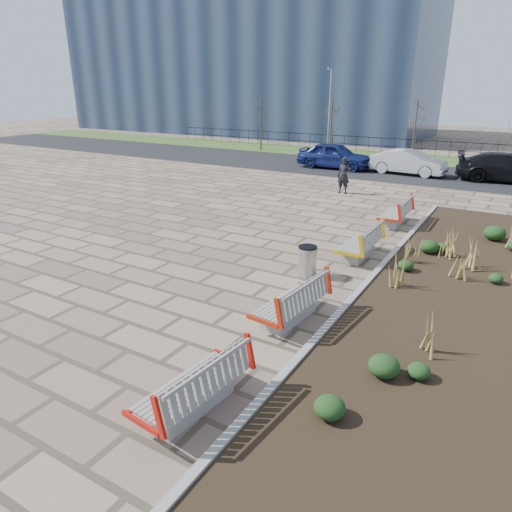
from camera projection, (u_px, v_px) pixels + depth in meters
The scene contains 20 objects.
ground at pixel (129, 323), 10.11m from camera, with size 120.00×120.00×0.00m, color #827059.
planting_bed at pixel (465, 299), 11.13m from camera, with size 4.50×18.00×0.10m, color black.
planting_curb at pixel (371, 278), 12.23m from camera, with size 0.16×18.00×0.15m, color gray.
grass_verge_far at pixel (416, 159), 32.65m from camera, with size 80.00×5.00×0.04m, color #33511E.
road at pixel (393, 172), 27.82m from camera, with size 80.00×7.00×0.02m, color black.
bench_a at pixel (191, 383), 7.24m from camera, with size 0.90×2.10×1.00m, color red, non-canonical shape.
bench_b at pixel (289, 300), 10.03m from camera, with size 0.90×2.10×1.00m, color #B01F0B, non-canonical shape.
bench_c at pixel (359, 242), 13.80m from camera, with size 0.90×2.10×1.00m, color #D3A20B, non-canonical shape.
bench_d at pixel (395, 212), 17.10m from camera, with size 0.90×2.10×1.00m, color #B51E0C, non-canonical shape.
litter_bin at pixel (307, 262), 12.42m from camera, with size 0.50×0.50×0.85m, color #B2B2B7.
pedestrian at pixel (344, 176), 21.96m from camera, with size 0.63×0.41×1.73m, color black.
car_blue at pixel (335, 156), 28.65m from camera, with size 1.88×4.66×1.59m, color navy.
car_silver at pixel (408, 162), 26.72m from camera, with size 1.50×4.31×1.42m, color #ACB0B4.
car_black at pixel (509, 168), 24.58m from camera, with size 2.15×5.29×1.53m, color black.
tree_a at pixel (261, 124), 36.47m from camera, with size 1.40×1.40×4.00m, color #4C3D2D, non-canonical shape.
tree_b at pixel (331, 128), 33.61m from camera, with size 1.40×1.40×4.00m, color #4C3D2D, non-canonical shape.
tree_c at pixel (414, 131), 30.74m from camera, with size 1.40×1.40×4.00m, color #4C3D2D, non-canonical shape.
lamp_west at pixel (329, 114), 32.85m from camera, with size 0.24×0.60×6.00m, color gray, non-canonical shape.
railing_fence at pixel (421, 148), 33.64m from camera, with size 44.00×0.10×1.20m, color black, non-canonical shape.
building_glass at pixel (244, 61), 50.22m from camera, with size 40.00×14.00×15.00m, color #192338.
Camera 1 is at (6.99, -6.26, 4.92)m, focal length 32.00 mm.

